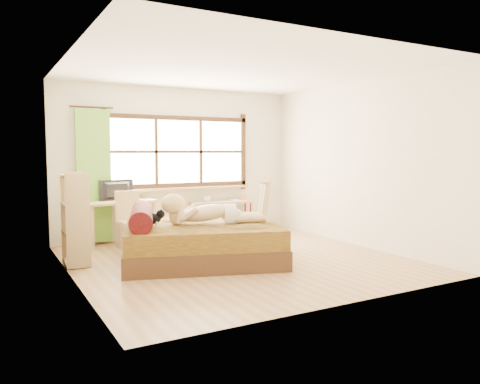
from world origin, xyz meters
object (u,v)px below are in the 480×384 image
desk (119,207)px  chair (130,216)px  woman (213,201)px  kitten (150,217)px  bed (198,241)px  bookshelf (75,219)px  pipe_shelf (222,210)px

desk → chair: (0.09, -0.37, -0.13)m
woman → kitten: size_ratio=4.67×
bed → kitten: size_ratio=7.99×
kitten → chair: 1.30m
bed → bookshelf: size_ratio=2.04×
desk → bookshelf: size_ratio=0.99×
chair → pipe_shelf: chair is taller
bed → desk: bearing=129.0°
bed → woman: bearing=-0.3°
chair → bookshelf: size_ratio=0.73×
kitten → bookshelf: bearing=166.9°
bed → woman: 0.61m
kitten → woman: bearing=8.2°
woman → chair: 1.68m
kitten → desk: (0.00, 1.66, -0.03)m
bed → pipe_shelf: bearing=72.9°
kitten → chair: size_ratio=0.35×
desk → pipe_shelf: (1.98, 0.12, -0.19)m
bed → bookshelf: bearing=176.3°
desk → kitten: bearing=-99.2°
chair → bookshelf: (-0.98, -0.75, 0.13)m
kitten → pipe_shelf: 2.67m
woman → kitten: bearing=-171.8°
bed → desk: (-0.67, 1.74, 0.35)m
bed → pipe_shelf: bed is taller
pipe_shelf → bookshelf: 3.13m
woman → bookshelf: bearing=176.7°
pipe_shelf → woman: bearing=-114.8°
desk → pipe_shelf: 1.99m
bed → chair: chair is taller
woman → desk: bearing=133.7°
pipe_shelf → kitten: bearing=-132.9°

